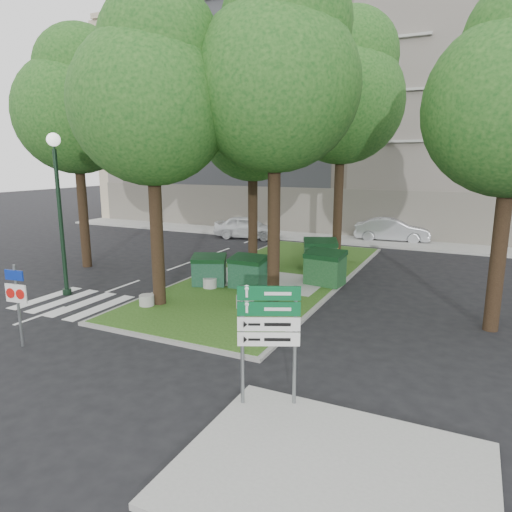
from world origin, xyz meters
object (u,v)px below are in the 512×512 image
Objects in this scene: bollard_right at (245,302)px; directional_sign at (269,326)px; street_lamp at (58,195)px; litter_bin at (334,254)px; car_white at (247,227)px; tree_median_near_right at (278,69)px; dumpster_b at (248,272)px; dumpster_c at (320,254)px; dumpster_d at (325,268)px; car_silver at (392,230)px; bollard_mid at (210,283)px; traffic_sign_pole at (17,295)px; tree_street_left at (77,102)px; tree_median_far at (345,89)px; tree_median_mid at (255,116)px; bollard_left at (147,300)px; tree_median_near_left at (153,89)px; dumpster_a at (209,270)px.

directional_sign is at bearing -58.72° from bollard_right.
directional_sign is at bearing -21.91° from street_lamp.
litter_bin is 8.78m from car_white.
car_white is at bearing 145.81° from litter_bin.
tree_median_near_right is 7.52m from dumpster_b.
dumpster_d is at bearing -90.38° from dumpster_c.
dumpster_b is 0.31× the size of car_silver.
bollard_mid is at bearing 171.74° from tree_median_near_right.
dumpster_b is at bearing 60.45° from traffic_sign_pole.
dumpster_b is (8.81, -0.36, -6.91)m from tree_street_left.
tree_median_far is 2.61× the size of car_silver.
tree_median_near_right is 7.77m from bollard_right.
litter_bin is at bearing 89.37° from tree_median_near_right.
tree_median_near_right reaches higher than dumpster_b.
street_lamp is 11.34m from directional_sign.
litter_bin is 0.32× the size of traffic_sign_pole.
tree_median_mid reaches higher than street_lamp.
dumpster_b is 6.25m from litter_bin.
car_white is at bearing 102.93° from bollard_left.
tree_median_near_left reaches higher than street_lamp.
bollard_left is 0.22× the size of traffic_sign_pole.
car_white is at bearing 109.63° from bollard_mid.
tree_median_near_left is 5.53m from street_lamp.
tree_median_far is 12.29m from tree_street_left.
traffic_sign_pole reaches higher than bollard_left.
tree_median_near_right reaches higher than bollard_right.
tree_median_mid is 4.59m from tree_median_far.
litter_bin reaches higher than bollard_right.
tree_median_near_left is at bearing 51.79° from bollard_left.
bollard_left is 0.20× the size of directional_sign.
bollard_mid is (-0.04, -4.06, -6.66)m from tree_median_mid.
tree_median_near_right reaches higher than street_lamp.
street_lamp is 2.60× the size of traffic_sign_pole.
tree_median_mid is 18.18× the size of bollard_mid.
car_silver is (9.36, 17.33, -3.04)m from street_lamp.
car_white is at bearing 114.75° from dumpster_c.
dumpster_c is 9.71m from car_white.
tree_median_near_right is 0.96× the size of tree_median_far.
dumpster_c reaches higher than dumpster_b.
tree_median_near_left is 18.87m from car_silver.
street_lamp is (-4.71, -2.83, 3.48)m from bollard_mid.
dumpster_a is 1.14× the size of dumpster_b.
dumpster_d is at bearing 47.98° from tree_median_near_left.
bollard_right is 16.32m from car_silver.
bollard_mid is at bearing 31.05° from street_lamp.
bollard_mid is 0.12× the size of car_silver.
traffic_sign_pole is at bearing -115.27° from dumpster_d.
tree_median_mid is at bearing 55.47° from street_lamp.
tree_median_near_right reaches higher than tree_street_left.
bollard_mid is 7.37m from litter_bin.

